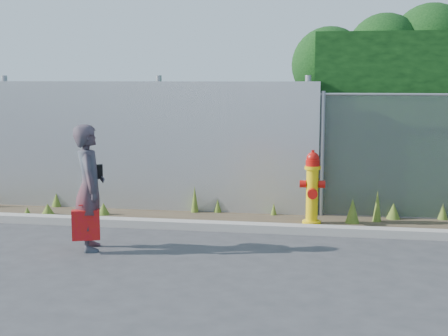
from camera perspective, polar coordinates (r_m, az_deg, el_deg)
ground at (r=7.59m, az=0.52°, el=-9.06°), size 80.00×80.00×0.00m
curb at (r=9.29m, az=2.24°, el=-5.44°), size 16.00×0.22×0.12m
weed_strip at (r=9.92m, az=2.46°, el=-4.41°), size 16.00×1.33×0.52m
corrugated_fence at (r=11.12m, az=-13.77°, el=2.05°), size 8.50×0.21×2.30m
fire_hydrant at (r=9.69m, az=8.07°, el=-1.89°), size 0.39×0.35×1.17m
woman at (r=8.36m, az=-12.20°, el=-1.76°), size 0.59×0.71×1.66m
red_tote_bag at (r=8.29m, az=-12.52°, el=-5.10°), size 0.35×0.13×0.46m
black_shoulder_bag at (r=8.43m, az=-11.83°, el=-0.29°), size 0.24×0.10×0.18m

